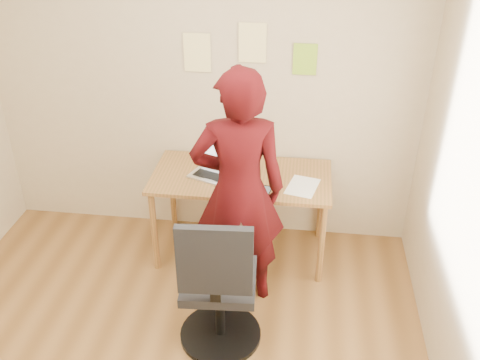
# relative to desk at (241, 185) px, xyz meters

# --- Properties ---
(room) EXTENTS (3.58, 3.58, 2.78)m
(room) POSITION_rel_desk_xyz_m (-0.37, -1.38, 0.70)
(room) COLOR brown
(room) RESTS_ON ground
(desk) EXTENTS (1.40, 0.70, 0.74)m
(desk) POSITION_rel_desk_xyz_m (0.00, 0.00, 0.00)
(desk) COLOR #9A6735
(desk) RESTS_ON ground
(laptop) EXTENTS (0.37, 0.35, 0.21)m
(laptop) POSITION_rel_desk_xyz_m (-0.23, 0.00, 0.14)
(laptop) COLOR silver
(laptop) RESTS_ON desk
(paper_sheet) EXTENTS (0.28, 0.34, 0.00)m
(paper_sheet) POSITION_rel_desk_xyz_m (0.48, -0.11, 0.09)
(paper_sheet) COLOR white
(paper_sheet) RESTS_ON desk
(phone) EXTENTS (0.09, 0.14, 0.01)m
(phone) POSITION_rel_desk_xyz_m (0.22, -0.21, 0.09)
(phone) COLOR black
(phone) RESTS_ON desk
(wall_note_left) EXTENTS (0.21, 0.00, 0.30)m
(wall_note_left) POSITION_rel_desk_xyz_m (-0.39, 0.36, 0.94)
(wall_note_left) COLOR #FEEB98
(wall_note_left) RESTS_ON room
(wall_note_mid) EXTENTS (0.21, 0.00, 0.30)m
(wall_note_mid) POSITION_rel_desk_xyz_m (0.04, 0.36, 1.03)
(wall_note_mid) COLOR #FEEB98
(wall_note_mid) RESTS_ON room
(wall_note_right) EXTENTS (0.18, 0.00, 0.24)m
(wall_note_right) POSITION_rel_desk_xyz_m (0.44, 0.36, 0.92)
(wall_note_right) COLOR #91C52C
(wall_note_right) RESTS_ON room
(office_chair) EXTENTS (0.56, 0.56, 1.08)m
(office_chair) POSITION_rel_desk_xyz_m (-0.02, -1.04, -0.19)
(office_chair) COLOR black
(office_chair) RESTS_ON ground
(person) EXTENTS (0.72, 0.54, 1.80)m
(person) POSITION_rel_desk_xyz_m (0.04, -0.49, 0.24)
(person) COLOR #39070A
(person) RESTS_ON ground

